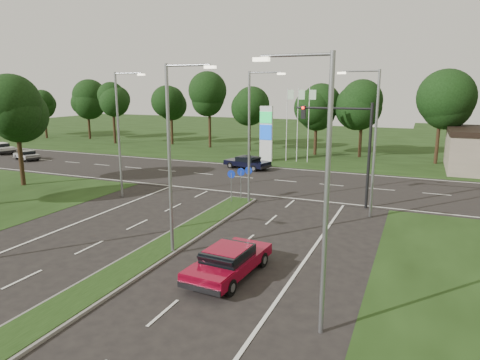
% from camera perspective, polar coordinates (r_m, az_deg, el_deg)
% --- Properties ---
extents(ground, '(160.00, 160.00, 0.00)m').
position_cam_1_polar(ground, '(17.72, -21.95, -15.40)').
color(ground, black).
rests_on(ground, ground).
extents(verge_far, '(160.00, 50.00, 0.02)m').
position_cam_1_polar(verge_far, '(67.31, 13.05, 5.16)').
color(verge_far, black).
rests_on(verge_far, ground).
extents(cross_road, '(160.00, 12.00, 0.02)m').
position_cam_1_polar(cross_road, '(37.55, 4.59, -0.02)').
color(cross_road, black).
rests_on(cross_road, ground).
extents(median_kerb, '(2.00, 26.00, 0.12)m').
position_cam_1_polar(median_kerb, '(20.39, -13.93, -10.92)').
color(median_kerb, slate).
rests_on(median_kerb, ground).
extents(streetlight_median_near, '(2.53, 0.22, 9.00)m').
position_cam_1_polar(streetlight_median_near, '(20.07, -8.95, 3.85)').
color(streetlight_median_near, gray).
rests_on(streetlight_median_near, ground).
extents(streetlight_median_far, '(2.53, 0.22, 9.00)m').
position_cam_1_polar(streetlight_median_far, '(28.97, 1.59, 6.55)').
color(streetlight_median_far, gray).
rests_on(streetlight_median_far, ground).
extents(streetlight_left_far, '(2.53, 0.22, 9.00)m').
position_cam_1_polar(streetlight_left_far, '(31.91, -15.64, 6.63)').
color(streetlight_left_far, gray).
rests_on(streetlight_left_far, ground).
extents(streetlight_right_far, '(2.53, 0.22, 9.00)m').
position_cam_1_polar(streetlight_right_far, '(27.12, 17.18, 5.62)').
color(streetlight_right_far, gray).
rests_on(streetlight_right_far, ground).
extents(streetlight_right_near, '(2.53, 0.22, 9.00)m').
position_cam_1_polar(streetlight_right_near, '(13.43, 10.71, -0.35)').
color(streetlight_right_near, gray).
rests_on(streetlight_right_near, ground).
extents(traffic_signal, '(5.10, 0.42, 7.00)m').
position_cam_1_polar(traffic_signal, '(29.34, 14.42, 5.40)').
color(traffic_signal, black).
rests_on(traffic_signal, ground).
extents(median_signs, '(1.16, 1.76, 2.38)m').
position_cam_1_polar(median_signs, '(30.23, 0.06, 0.33)').
color(median_signs, gray).
rests_on(median_signs, ground).
extents(gas_pylon, '(5.80, 1.26, 8.00)m').
position_cam_1_polar(gas_pylon, '(46.72, 3.78, 6.38)').
color(gas_pylon, silver).
rests_on(gas_pylon, ground).
extents(tree_left_far, '(5.20, 5.20, 8.86)m').
position_cam_1_polar(tree_left_far, '(38.51, -27.17, 8.18)').
color(tree_left_far, black).
rests_on(tree_left_far, ground).
extents(treeline_far, '(6.00, 6.00, 9.90)m').
position_cam_1_polar(treeline_far, '(52.05, 10.52, 10.82)').
color(treeline_far, black).
rests_on(treeline_far, ground).
extents(red_sedan, '(2.30, 4.91, 1.31)m').
position_cam_1_polar(red_sedan, '(18.60, -1.51, -10.70)').
color(red_sedan, maroon).
rests_on(red_sedan, ground).
extents(navy_sedan, '(4.87, 2.92, 1.25)m').
position_cam_1_polar(navy_sedan, '(42.52, 0.98, 2.39)').
color(navy_sedan, black).
rests_on(navy_sedan, ground).
extents(far_car_a, '(4.02, 2.81, 1.07)m').
position_cam_1_polar(far_car_a, '(53.35, -26.57, 3.00)').
color(far_car_a, '#A7A7A7').
rests_on(far_car_a, ground).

